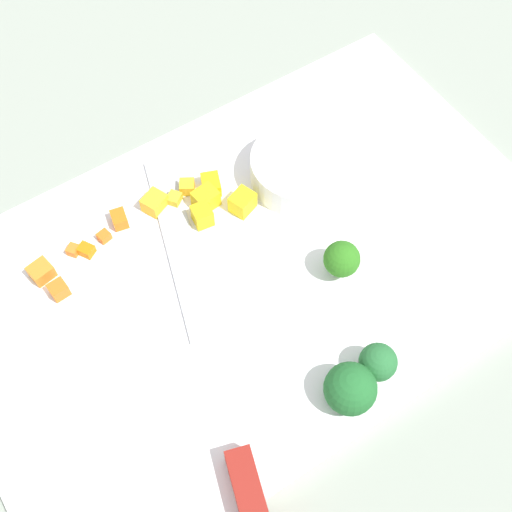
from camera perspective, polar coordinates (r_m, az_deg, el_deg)
The scene contains 20 objects.
ground_plane at distance 0.62m, azimuth 0.00°, elevation -1.02°, with size 4.00×4.00×0.00m, color #919B8D.
cutting_board at distance 0.61m, azimuth 0.00°, elevation -0.75°, with size 0.54×0.35×0.01m, color white.
prep_bowl at distance 0.65m, azimuth 3.68°, elevation 7.41°, with size 0.09×0.09×0.03m, color white.
chef_knife at distance 0.54m, azimuth -2.56°, elevation -13.01°, with size 0.13×0.37×0.02m.
carrot_dice_0 at distance 0.63m, azimuth -14.17°, elevation 0.48°, with size 0.01×0.01×0.01m, color orange.
carrot_dice_1 at distance 0.61m, azimuth -16.36°, elevation -2.76°, with size 0.01×0.02×0.01m, color orange.
carrot_dice_2 at distance 0.63m, azimuth -12.74°, elevation 1.64°, with size 0.01×0.01×0.01m, color orange.
carrot_dice_3 at distance 0.63m, azimuth -15.22°, elevation 0.49°, with size 0.01×0.01×0.01m, color orange.
carrot_dice_4 at distance 0.62m, azimuth -17.73°, elevation -1.27°, with size 0.02×0.02×0.01m, color orange.
carrot_dice_5 at distance 0.63m, azimuth -11.49°, elevation 3.08°, with size 0.01×0.02×0.01m, color orange.
pepper_dice_0 at distance 0.63m, azimuth -1.15°, elevation 4.57°, with size 0.02×0.02×0.02m, color yellow.
pepper_dice_1 at distance 0.65m, azimuth -5.86°, elevation 5.85°, with size 0.01×0.01×0.01m, color yellow.
pepper_dice_2 at distance 0.64m, azimuth -3.83°, elevation 6.04°, with size 0.02×0.02×0.01m, color yellow.
pepper_dice_3 at distance 0.64m, azimuth -8.58°, elevation 4.48°, with size 0.02×0.02×0.02m, color yellow.
pepper_dice_4 at distance 0.62m, azimuth -4.56°, elevation 3.43°, with size 0.02×0.02×0.02m, color yellow.
pepper_dice_5 at distance 0.64m, azimuth -6.92°, elevation 4.79°, with size 0.01×0.01×0.01m, color yellow.
pepper_dice_6 at distance 0.63m, azimuth -4.28°, elevation 4.86°, with size 0.02×0.02×0.02m, color yellow.
broccoli_floret_0 at distance 0.55m, azimuth 10.28°, elevation -8.85°, with size 0.03×0.03×0.04m.
broccoli_floret_1 at distance 0.54m, azimuth 7.98°, elevation -11.08°, with size 0.04×0.04×0.04m.
broccoli_floret_2 at distance 0.59m, azimuth 7.27°, elevation -0.30°, with size 0.03×0.03×0.04m.
Camera 1 is at (0.16, 0.25, 0.54)m, focal length 47.24 mm.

